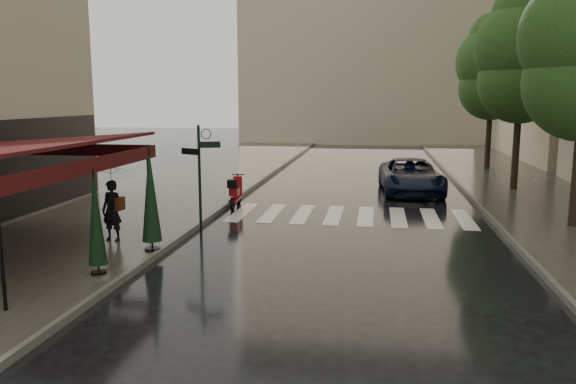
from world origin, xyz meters
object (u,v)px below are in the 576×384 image
(pedestrian_with_umbrella, at_px, (111,180))
(parasol_front, at_px, (96,219))
(scooter, at_px, (235,193))
(parasol_back, at_px, (151,195))
(parked_car, at_px, (411,176))

(pedestrian_with_umbrella, bearing_deg, parasol_front, -61.12)
(scooter, height_order, parasol_back, parasol_back)
(pedestrian_with_umbrella, bearing_deg, parked_car, 58.45)
(scooter, bearing_deg, parasol_back, -98.56)
(parasol_front, bearing_deg, parasol_back, 78.76)
(scooter, height_order, parked_car, parked_car)
(scooter, xyz_separation_m, parasol_front, (-0.92, -8.28, 0.80))
(pedestrian_with_umbrella, distance_m, parasol_front, 2.96)
(pedestrian_with_umbrella, xyz_separation_m, scooter, (1.92, 5.52, -1.21))
(parasol_front, relative_size, parasol_back, 0.87)
(parasol_front, bearing_deg, pedestrian_with_umbrella, 110.01)
(scooter, distance_m, parked_car, 7.61)
(pedestrian_with_umbrella, height_order, parasol_back, parasol_back)
(pedestrian_with_umbrella, distance_m, parked_car, 12.80)
(parasol_front, height_order, parasol_back, parasol_back)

